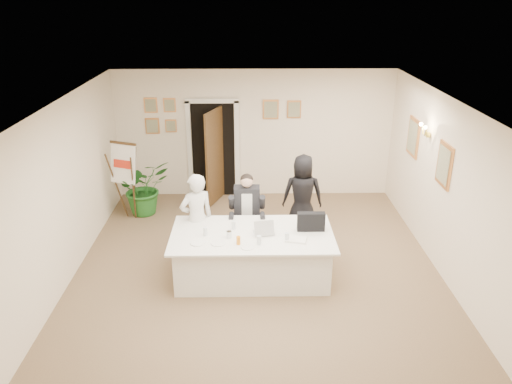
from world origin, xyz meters
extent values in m
plane|color=#796345|center=(0.00, 0.00, 0.00)|extent=(7.00, 7.00, 0.00)
cube|color=white|center=(0.00, 0.00, 2.80)|extent=(6.00, 7.00, 0.02)
cube|color=white|center=(0.00, 3.50, 1.40)|extent=(6.00, 0.10, 2.80)
cube|color=white|center=(0.00, -3.50, 1.40)|extent=(6.00, 0.10, 2.80)
cube|color=white|center=(-3.00, 0.00, 1.40)|extent=(0.10, 7.00, 2.80)
cube|color=white|center=(3.00, 0.00, 1.40)|extent=(0.10, 7.00, 2.80)
cube|color=black|center=(-0.90, 3.47, 1.05)|extent=(0.92, 0.06, 2.10)
cube|color=white|center=(-1.42, 3.44, 1.05)|extent=(0.10, 0.06, 2.20)
cube|color=white|center=(-0.38, 3.44, 1.05)|extent=(0.10, 0.06, 2.20)
cube|color=#331F10|center=(-0.85, 3.05, 1.03)|extent=(0.33, 0.81, 2.02)
cube|color=white|center=(-0.08, -0.03, 0.38)|extent=(2.38, 1.19, 0.75)
cube|color=white|center=(-0.08, -0.03, 0.76)|extent=(2.56, 1.37, 0.03)
cube|color=white|center=(-2.53, 2.15, 1.19)|extent=(0.57, 0.36, 0.77)
imported|color=silver|center=(-1.00, 0.50, 0.79)|extent=(0.69, 0.59, 1.58)
imported|color=black|center=(0.88, 1.56, 0.77)|extent=(0.78, 0.54, 1.54)
imported|color=#205D1F|center=(-2.29, 2.50, 0.57)|extent=(1.35, 1.32, 1.14)
cube|color=black|center=(0.85, 0.07, 0.93)|extent=(0.44, 0.12, 0.31)
cube|color=white|center=(0.59, -0.27, 0.79)|extent=(0.36, 0.29, 0.03)
cylinder|color=white|center=(-0.91, -0.34, 0.78)|extent=(0.29, 0.29, 0.01)
cylinder|color=white|center=(-0.60, -0.35, 0.78)|extent=(0.28, 0.28, 0.01)
cylinder|color=white|center=(-0.16, -0.48, 0.78)|extent=(0.25, 0.25, 0.01)
cylinder|color=silver|center=(-0.81, -0.08, 0.84)|extent=(0.07, 0.07, 0.14)
cylinder|color=silver|center=(0.02, -0.38, 0.84)|extent=(0.07, 0.07, 0.14)
cylinder|color=silver|center=(0.45, -0.29, 0.84)|extent=(0.08, 0.08, 0.14)
cylinder|color=silver|center=(-0.38, 0.14, 0.84)|extent=(0.08, 0.08, 0.14)
cylinder|color=orange|center=(-0.29, -0.38, 0.84)|extent=(0.07, 0.07, 0.13)
cylinder|color=silver|center=(-0.44, -0.16, 0.83)|extent=(0.10, 0.10, 0.11)
camera|label=1|loc=(-0.14, -7.03, 4.35)|focal=35.00mm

